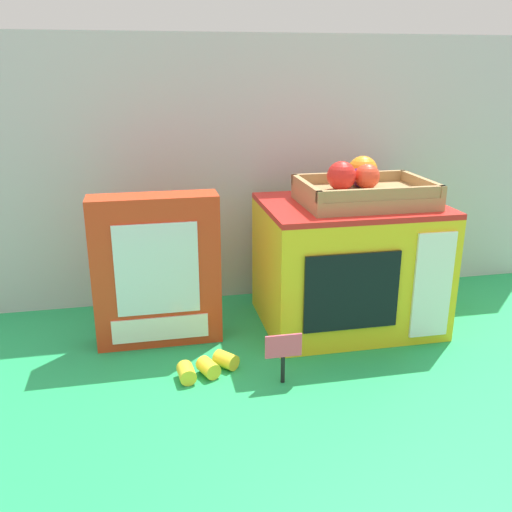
# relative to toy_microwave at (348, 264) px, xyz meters

# --- Properties ---
(ground_plane) EXTENTS (1.70, 1.70, 0.00)m
(ground_plane) POSITION_rel_toy_microwave_xyz_m (-0.18, -0.02, -0.14)
(ground_plane) COLOR #219E54
(ground_plane) RESTS_ON ground
(display_back_panel) EXTENTS (1.61, 0.03, 0.64)m
(display_back_panel) POSITION_rel_toy_microwave_xyz_m (-0.18, 0.23, 0.18)
(display_back_panel) COLOR #B7BABF
(display_back_panel) RESTS_ON ground
(toy_microwave) EXTENTS (0.39, 0.30, 0.29)m
(toy_microwave) POSITION_rel_toy_microwave_xyz_m (0.00, 0.00, 0.00)
(toy_microwave) COLOR yellow
(toy_microwave) RESTS_ON ground
(food_groups_crate) EXTENTS (0.28, 0.20, 0.10)m
(food_groups_crate) POSITION_rel_toy_microwave_xyz_m (0.02, -0.00, 0.17)
(food_groups_crate) COLOR #A37F51
(food_groups_crate) RESTS_ON toy_microwave
(cookie_set_box) EXTENTS (0.26, 0.08, 0.32)m
(cookie_set_box) POSITION_rel_toy_microwave_xyz_m (-0.43, -0.01, 0.02)
(cookie_set_box) COLOR red
(cookie_set_box) RESTS_ON ground
(price_sign) EXTENTS (0.07, 0.01, 0.10)m
(price_sign) POSITION_rel_toy_microwave_xyz_m (-0.21, -0.23, -0.08)
(price_sign) COLOR black
(price_sign) RESTS_ON ground
(loose_toy_banana) EXTENTS (0.13, 0.09, 0.03)m
(loose_toy_banana) POSITION_rel_toy_microwave_xyz_m (-0.35, -0.17, -0.13)
(loose_toy_banana) COLOR yellow
(loose_toy_banana) RESTS_ON ground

